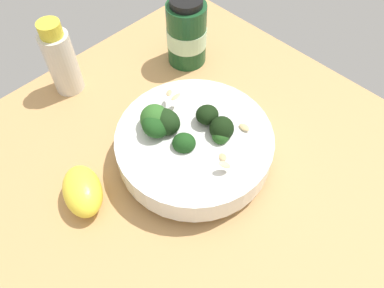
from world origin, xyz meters
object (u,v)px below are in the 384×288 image
bottle_tall (187,33)px  bottle_short (61,60)px  bowl_of_broccoli (190,144)px  lemon_wedge (83,191)px

bottle_tall → bottle_short: size_ratio=0.95×
bottle_tall → bowl_of_broccoli: bearing=-133.3°
lemon_wedge → bottle_tall: (30.80, 10.86, 3.59)cm
bowl_of_broccoli → lemon_wedge: 16.35cm
lemon_wedge → bottle_short: bearing=61.1°
bowl_of_broccoli → bottle_tall: bottle_tall is taller
bowl_of_broccoli → bottle_short: size_ratio=1.70×
bottle_tall → lemon_wedge: bearing=-160.6°
bottle_tall → bottle_short: bottle_short is taller
bowl_of_broccoli → lemon_wedge: bearing=159.9°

